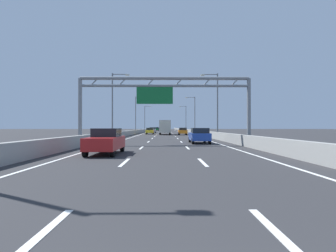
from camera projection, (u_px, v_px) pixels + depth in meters
The scene contains 56 objects.
ground_plane at pixel (165, 132), 100.56m from camera, with size 260.00×260.00×0.00m, color #2D2D30.
lane_dash_left_0 at pixel (34, 241), 4.05m from camera, with size 0.16×3.00×0.01m, color white.
lane_dash_left_1 at pixel (125, 162), 13.05m from camera, with size 0.16×3.00×0.01m, color white.
lane_dash_left_2 at pixel (141, 148), 22.05m from camera, with size 0.16×3.00×0.01m, color white.
lane_dash_left_3 at pixel (148, 142), 31.05m from camera, with size 0.16×3.00×0.01m, color white.
lane_dash_left_4 at pixel (152, 138), 40.05m from camera, with size 0.16×3.00×0.01m, color white.
lane_dash_left_5 at pixel (155, 136), 49.05m from camera, with size 0.16×3.00×0.01m, color white.
lane_dash_left_6 at pixel (156, 135), 58.05m from camera, with size 0.16×3.00×0.01m, color white.
lane_dash_left_7 at pixel (158, 134), 67.05m from camera, with size 0.16×3.00×0.01m, color white.
lane_dash_left_8 at pixel (159, 133), 76.05m from camera, with size 0.16×3.00×0.01m, color white.
lane_dash_left_9 at pixel (159, 132), 85.05m from camera, with size 0.16×3.00×0.01m, color white.
lane_dash_left_10 at pixel (160, 132), 94.05m from camera, with size 0.16×3.00×0.01m, color white.
lane_dash_left_11 at pixel (160, 131), 103.05m from camera, with size 0.16×3.00×0.01m, color white.
lane_dash_left_12 at pixel (161, 131), 112.05m from camera, with size 0.16×3.00×0.01m, color white.
lane_dash_left_13 at pixel (161, 131), 121.05m from camera, with size 0.16×3.00×0.01m, color white.
lane_dash_left_14 at pixel (161, 130), 130.05m from camera, with size 0.16×3.00×0.01m, color white.
lane_dash_left_15 at pixel (162, 130), 139.05m from camera, with size 0.16×3.00×0.01m, color white.
lane_dash_left_16 at pixel (162, 130), 148.05m from camera, with size 0.16×3.00×0.01m, color white.
lane_dash_left_17 at pixel (162, 130), 157.05m from camera, with size 0.16×3.00×0.01m, color white.
lane_dash_right_0 at pixel (285, 240), 4.08m from camera, with size 0.16×3.00×0.01m, color white.
lane_dash_right_1 at pixel (203, 162), 13.08m from camera, with size 0.16×3.00×0.01m, color white.
lane_dash_right_2 at pixel (188, 148), 22.08m from camera, with size 0.16×3.00×0.01m, color white.
lane_dash_right_3 at pixel (181, 142), 31.08m from camera, with size 0.16×3.00×0.01m, color white.
lane_dash_right_4 at pixel (178, 138), 40.08m from camera, with size 0.16×3.00×0.01m, color white.
lane_dash_right_5 at pixel (175, 136), 49.08m from camera, with size 0.16×3.00×0.01m, color white.
lane_dash_right_6 at pixel (174, 135), 58.08m from camera, with size 0.16×3.00×0.01m, color white.
lane_dash_right_7 at pixel (173, 134), 67.08m from camera, with size 0.16×3.00×0.01m, color white.
lane_dash_right_8 at pixel (172, 133), 76.08m from camera, with size 0.16×3.00×0.01m, color white.
lane_dash_right_9 at pixel (171, 132), 85.08m from camera, with size 0.16×3.00×0.01m, color white.
lane_dash_right_10 at pixel (171, 132), 94.08m from camera, with size 0.16×3.00×0.01m, color white.
lane_dash_right_11 at pixel (170, 131), 103.08m from camera, with size 0.16×3.00×0.01m, color white.
lane_dash_right_12 at pixel (170, 131), 112.08m from camera, with size 0.16×3.00×0.01m, color white.
lane_dash_right_13 at pixel (170, 131), 121.08m from camera, with size 0.16×3.00×0.01m, color white.
lane_dash_right_14 at pixel (169, 130), 130.08m from camera, with size 0.16×3.00×0.01m, color white.
lane_dash_right_15 at pixel (169, 130), 139.08m from camera, with size 0.16×3.00×0.01m, color white.
lane_dash_right_16 at pixel (169, 130), 148.08m from camera, with size 0.16×3.00×0.01m, color white.
lane_dash_right_17 at pixel (169, 130), 157.08m from camera, with size 0.16×3.00×0.01m, color white.
edge_line_left at pixel (149, 132), 88.52m from camera, with size 0.16×176.00×0.01m, color white.
edge_line_right at pixel (182, 132), 88.61m from camera, with size 0.16×176.00×0.01m, color white.
barrier_left at pixel (148, 130), 110.51m from camera, with size 0.45×220.00×0.95m.
barrier_right at pixel (183, 130), 110.62m from camera, with size 0.45×220.00×0.95m.
sign_gantry at pixel (163, 93), 26.56m from camera, with size 16.20×0.36×6.36m.
streetlamp_left_mid at pixel (114, 101), 41.39m from camera, with size 2.58×0.28×9.50m.
streetlamp_right_mid at pixel (216, 101), 41.52m from camera, with size 2.58×0.28×9.50m.
streetlamp_left_far at pixel (137, 112), 73.56m from camera, with size 2.58×0.28×9.50m.
streetlamp_right_far at pixel (194, 113), 73.68m from camera, with size 2.58×0.28×9.50m.
streetlamp_left_distant at pixel (145, 117), 105.73m from camera, with size 2.58×0.28×9.50m.
streetlamp_right_distant at pixel (185, 117), 105.85m from camera, with size 2.58×0.28×9.50m.
blue_car at pixel (199, 135), 28.33m from camera, with size 1.80×4.55×1.54m.
red_car at pixel (106, 141), 17.18m from camera, with size 1.71×4.52×1.55m.
orange_car at pixel (183, 131), 58.22m from camera, with size 1.71×4.45×1.49m.
black_car at pixel (158, 129), 129.83m from camera, with size 1.77×4.48×1.39m.
green_car at pixel (157, 129), 120.55m from camera, with size 1.79×4.62×1.53m.
silver_car at pixel (153, 130), 79.05m from camera, with size 1.77×4.62×1.54m.
yellow_car at pixel (150, 131), 64.07m from camera, with size 1.71×4.44×1.45m.
box_truck at pixel (165, 127), 60.49m from camera, with size 2.34×8.41×3.03m.
Camera 1 is at (0.08, -0.57, 1.64)m, focal length 30.32 mm.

